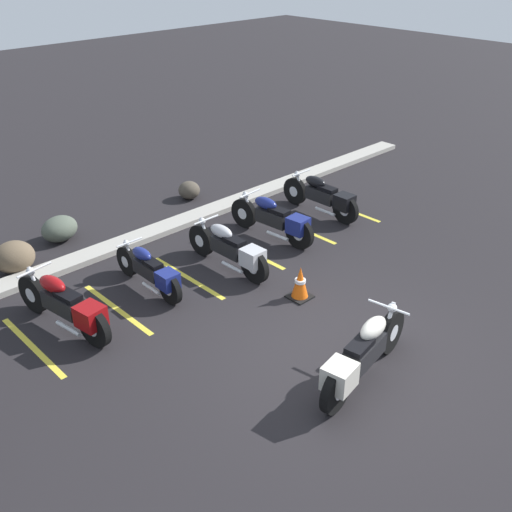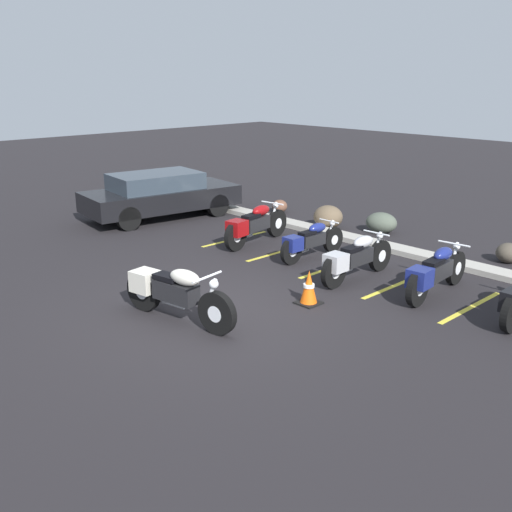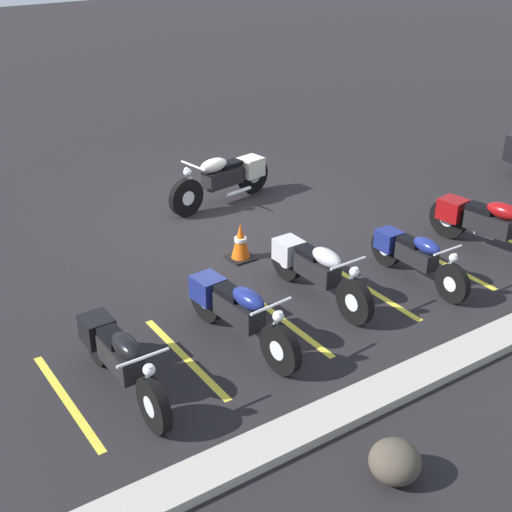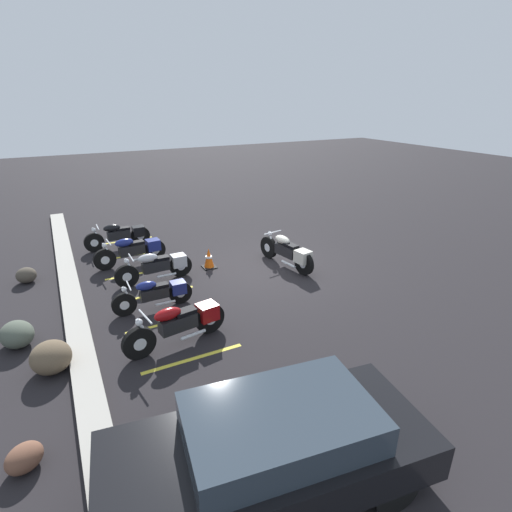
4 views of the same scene
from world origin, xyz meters
name	(u,v)px [view 4 (image 4 of 4)]	position (x,y,z in m)	size (l,w,h in m)	color
ground	(265,267)	(0.00, 0.00, 0.00)	(60.00, 60.00, 0.00)	black
motorcycle_cream_featured	(288,252)	(-0.30, -0.63, 0.50)	(2.36, 0.79, 0.93)	black
parked_bike_0	(181,323)	(-2.74, 3.51, 0.48)	(0.75, 2.30, 0.91)	black
parked_bike_1	(157,293)	(-1.03, 3.60, 0.41)	(0.55, 1.97, 0.77)	black
parked_bike_2	(158,266)	(0.53, 3.16, 0.46)	(0.61, 2.19, 0.86)	black
parked_bike_3	(134,250)	(2.09, 3.51, 0.47)	(0.62, 2.22, 0.87)	black
parked_bike_4	(121,235)	(3.78, 3.62, 0.46)	(0.62, 2.19, 0.86)	black
car_black	(272,448)	(-6.57, 3.47, 0.68)	(2.36, 4.50, 1.29)	black
concrete_curb	(73,305)	(0.00, 5.47, 0.06)	(18.00, 0.50, 0.12)	#A8A399
landscape_rock_0	(17,334)	(-1.27, 6.62, 0.27)	(0.81, 0.65, 0.53)	#4A5246
landscape_rock_1	(24,458)	(-4.73, 6.43, 0.18)	(0.53, 0.45, 0.37)	brown
landscape_rock_2	(51,357)	(-2.53, 6.01, 0.31)	(0.79, 0.74, 0.61)	brown
landscape_rock_3	(26,275)	(2.12, 6.51, 0.22)	(0.53, 0.53, 0.44)	#474035
traffic_cone	(209,259)	(0.76, 1.55, 0.29)	(0.40, 0.40, 0.62)	black
stall_line_0	(193,359)	(-3.41, 3.49, 0.00)	(0.10, 2.10, 0.00)	gold
stall_line_1	(171,322)	(-1.84, 3.49, 0.00)	(0.10, 2.10, 0.00)	gold
stall_line_2	(155,294)	(-0.28, 3.49, 0.00)	(0.10, 2.10, 0.00)	gold
stall_line_3	(142,273)	(1.29, 3.49, 0.00)	(0.10, 2.10, 0.00)	gold
stall_line_4	(131,255)	(2.85, 3.49, 0.00)	(0.10, 2.10, 0.00)	gold
stall_line_5	(123,241)	(4.42, 3.49, 0.00)	(0.10, 2.10, 0.00)	gold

